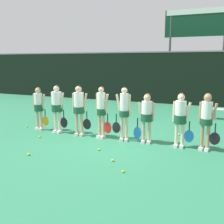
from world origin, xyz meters
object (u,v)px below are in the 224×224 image
at_px(player_3, 102,109).
at_px(player_5, 147,114).
at_px(player_0, 39,105).
at_px(player_2, 79,106).
at_px(player_4, 124,110).
at_px(tennis_ball_6, 123,171).
at_px(player_6, 181,116).
at_px(player_1, 57,105).
at_px(player_7, 207,117).
at_px(tennis_ball_0, 27,126).
at_px(tennis_ball_4, 99,149).
at_px(tennis_ball_5, 113,160).
at_px(tennis_ball_2, 29,154).
at_px(tennis_ball_1, 40,137).
at_px(tennis_ball_3, 179,134).
at_px(scoreboard, 197,30).

bearing_deg(player_3, player_5, 9.10).
distance_m(player_0, player_2, 1.84).
height_order(player_4, tennis_ball_6, player_4).
height_order(player_0, player_6, player_6).
relative_size(player_1, player_7, 1.03).
bearing_deg(player_7, tennis_ball_0, -170.31).
height_order(player_1, tennis_ball_6, player_1).
bearing_deg(tennis_ball_4, tennis_ball_0, 160.11).
xyz_separation_m(player_1, tennis_ball_0, (-1.61, 0.17, -1.02)).
distance_m(player_5, tennis_ball_4, 1.92).
bearing_deg(tennis_ball_4, player_3, 111.19).
relative_size(player_2, tennis_ball_5, 26.04).
xyz_separation_m(player_1, tennis_ball_2, (0.63, -2.38, -1.02)).
distance_m(player_6, tennis_ball_1, 4.80).
xyz_separation_m(player_4, tennis_ball_4, (-0.34, -1.21, -1.02)).
distance_m(player_1, tennis_ball_3, 4.55).
bearing_deg(player_3, player_2, -169.13).
height_order(scoreboard, player_2, scoreboard).
bearing_deg(tennis_ball_4, player_1, 151.57).
distance_m(player_6, tennis_ball_5, 2.57).
height_order(player_1, player_7, player_1).
distance_m(player_5, tennis_ball_5, 2.17).
distance_m(player_1, tennis_ball_0, 1.91).
bearing_deg(player_7, tennis_ball_2, -141.23).
bearing_deg(player_1, tennis_ball_4, -26.82).
bearing_deg(tennis_ball_6, player_2, 136.77).
relative_size(tennis_ball_0, tennis_ball_5, 1.01).
relative_size(player_6, tennis_ball_2, 23.54).
xyz_separation_m(scoreboard, player_4, (-1.22, -9.69, -3.48)).
bearing_deg(scoreboard, player_4, -97.15).
bearing_deg(player_4, player_6, -10.38).
bearing_deg(player_0, tennis_ball_6, -36.60).
bearing_deg(scoreboard, player_1, -111.62).
distance_m(player_3, tennis_ball_0, 3.55).
xyz_separation_m(scoreboard, tennis_ball_0, (-5.44, -9.50, -4.50)).
relative_size(tennis_ball_2, tennis_ball_4, 1.03).
height_order(player_3, tennis_ball_6, player_3).
bearing_deg(player_2, player_5, -7.29).
bearing_deg(tennis_ball_0, scoreboard, 60.18).
bearing_deg(tennis_ball_5, player_1, 147.82).
height_order(player_5, tennis_ball_1, player_5).
bearing_deg(tennis_ball_4, player_4, 74.14).
bearing_deg(player_6, player_2, -177.85).
distance_m(tennis_ball_4, tennis_ball_5, 0.97).
bearing_deg(tennis_ball_2, player_5, 41.51).
height_order(tennis_ball_1, tennis_ball_6, tennis_ball_1).
relative_size(scoreboard, player_6, 3.45).
height_order(tennis_ball_0, tennis_ball_6, tennis_ball_0).
distance_m(tennis_ball_0, tennis_ball_3, 5.95).
xyz_separation_m(scoreboard, tennis_ball_4, (-1.56, -10.90, -4.50)).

